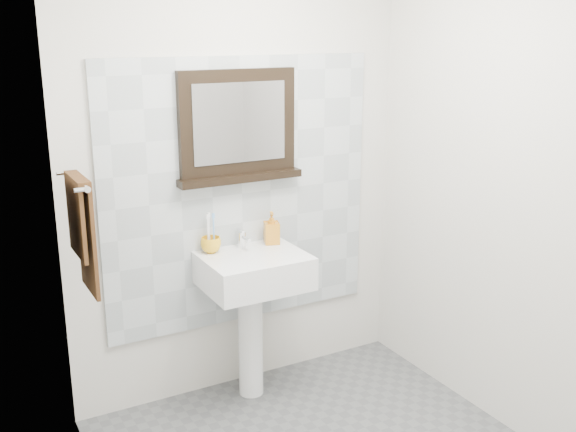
% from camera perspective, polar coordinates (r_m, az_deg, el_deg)
% --- Properties ---
extents(back_wall, '(2.00, 0.01, 2.50)m').
position_cam_1_polar(back_wall, '(3.76, -4.08, 3.45)').
color(back_wall, silver).
rests_on(back_wall, ground).
extents(front_wall, '(2.00, 0.01, 2.50)m').
position_cam_1_polar(front_wall, '(2.07, 22.90, -8.16)').
color(front_wall, silver).
rests_on(front_wall, ground).
extents(left_wall, '(0.01, 2.20, 2.50)m').
position_cam_1_polar(left_wall, '(2.43, -14.55, -3.88)').
color(left_wall, silver).
rests_on(left_wall, ground).
extents(right_wall, '(0.01, 2.20, 2.50)m').
position_cam_1_polar(right_wall, '(3.47, 19.17, 1.60)').
color(right_wall, silver).
rests_on(right_wall, ground).
extents(splashback, '(1.60, 0.02, 1.50)m').
position_cam_1_polar(splashback, '(3.77, -3.97, 1.93)').
color(splashback, '#B3BDC2').
rests_on(splashback, back_wall).
extents(pedestal_sink, '(0.55, 0.44, 0.96)m').
position_cam_1_polar(pedestal_sink, '(3.71, -2.96, -5.95)').
color(pedestal_sink, white).
rests_on(pedestal_sink, ground).
extents(toothbrush_cup, '(0.12, 0.12, 0.09)m').
position_cam_1_polar(toothbrush_cup, '(3.69, -6.55, -2.44)').
color(toothbrush_cup, yellow).
rests_on(toothbrush_cup, pedestal_sink).
extents(toothbrushes, '(0.05, 0.04, 0.21)m').
position_cam_1_polar(toothbrushes, '(3.66, -6.60, -1.26)').
color(toothbrushes, white).
rests_on(toothbrushes, toothbrush_cup).
extents(soap_dispenser, '(0.11, 0.11, 0.18)m').
position_cam_1_polar(soap_dispenser, '(3.80, -1.40, -1.01)').
color(soap_dispenser, '#C25916').
rests_on(soap_dispenser, pedestal_sink).
extents(framed_mirror, '(0.71, 0.11, 0.60)m').
position_cam_1_polar(framed_mirror, '(3.66, -4.26, 7.40)').
color(framed_mirror, black).
rests_on(framed_mirror, back_wall).
extents(towel_bar, '(0.07, 0.40, 0.03)m').
position_cam_1_polar(towel_bar, '(3.14, -17.46, 2.87)').
color(towel_bar, silver).
rests_on(towel_bar, left_wall).
extents(hand_towel, '(0.06, 0.30, 0.55)m').
position_cam_1_polar(hand_towel, '(3.19, -17.03, -0.79)').
color(hand_towel, '#311D0D').
rests_on(hand_towel, towel_bar).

